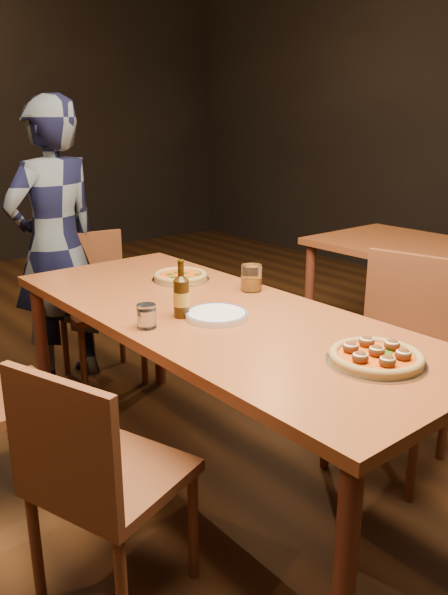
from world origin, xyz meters
TOP-DOWN VIEW (x-y plane):
  - ground at (0.00, 0.00)m, footprint 9.00×9.00m
  - table_main at (0.00, 0.00)m, footprint 0.80×2.00m
  - chair_main_nw at (-0.62, -0.27)m, footprint 0.51×0.51m
  - chair_main_sw at (-0.70, 0.45)m, footprint 0.41×0.41m
  - chair_main_e at (0.65, -0.37)m, footprint 0.53×0.53m
  - chair_end at (0.12, 1.19)m, footprint 0.47×0.47m
  - pizza_meatball at (0.07, -0.69)m, footprint 0.31×0.31m
  - pizza_margherita at (0.16, 0.47)m, footprint 0.27×0.27m
  - plate_stack at (-0.04, -0.06)m, footprint 0.23×0.23m
  - beer_bottle at (-0.14, 0.04)m, footprint 0.06×0.06m
  - water_glass at (-0.30, 0.02)m, footprint 0.07×0.07m
  - amber_glass at (0.30, 0.13)m, footprint 0.09×0.09m
  - diner at (-0.07, 1.32)m, footprint 0.65×0.50m

SIDE VIEW (x-z plane):
  - ground at x=0.00m, z-range 0.00..0.00m
  - chair_main_sw at x=-0.70m, z-range 0.00..0.86m
  - chair_main_nw at x=-0.62m, z-range 0.00..0.86m
  - chair_end at x=0.12m, z-range 0.00..0.88m
  - chair_main_e at x=0.65m, z-range 0.00..0.95m
  - table_main at x=0.00m, z-range 0.30..1.05m
  - plate_stack at x=-0.04m, z-range 0.75..0.77m
  - pizza_margherita at x=0.16m, z-range 0.75..0.78m
  - pizza_meatball at x=0.07m, z-range 0.74..0.80m
  - water_glass at x=-0.30m, z-range 0.75..0.84m
  - diner at x=-0.07m, z-range 0.00..1.59m
  - amber_glass at x=0.30m, z-range 0.75..0.86m
  - beer_bottle at x=-0.14m, z-range 0.72..0.93m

